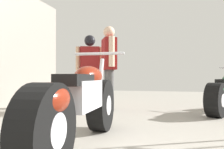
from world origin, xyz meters
The scene contains 4 objects.
ground_plane centered at (0.00, 3.18, 0.00)m, with size 16.19×16.19×0.00m, color #9E998E.
motorcycle_maroon_cruiser centered at (-0.38, 1.65, 0.43)m, with size 0.65×2.19×1.02m.
mechanic_in_blue centered at (-0.82, 4.28, 1.00)m, with size 0.43×0.68×1.77m.
mechanic_with_helmet centered at (-1.45, 4.83, 1.02)m, with size 0.66×0.39×1.70m.
Camera 1 is at (0.54, -0.55, 0.71)m, focal length 38.49 mm.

